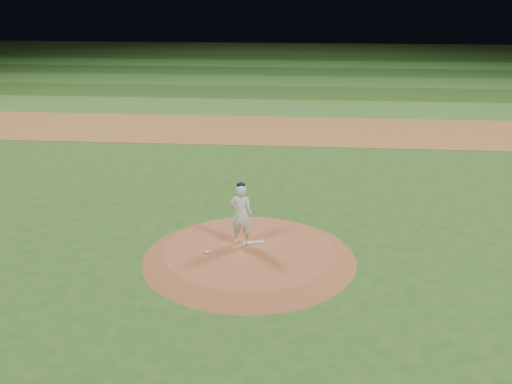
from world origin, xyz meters
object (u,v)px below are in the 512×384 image
pitchers_mound (249,254)px  pitching_rubber (253,242)px  pitcher_on_mound (241,214)px  rosin_bag (207,252)px

pitchers_mound → pitching_rubber: bearing=80.3°
pitchers_mound → pitcher_on_mound: 1.04m
pitchers_mound → pitcher_on_mound: size_ratio=3.22×
rosin_bag → pitchers_mound: bearing=15.8°
pitching_rubber → rosin_bag: (-1.12, -0.70, 0.02)m
pitching_rubber → rosin_bag: bearing=-169.1°
pitchers_mound → pitching_rubber: (0.07, 0.40, 0.14)m
pitching_rubber → pitcher_on_mound: size_ratio=0.34×
rosin_bag → pitching_rubber: bearing=31.8°
pitchers_mound → pitching_rubber: 0.43m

